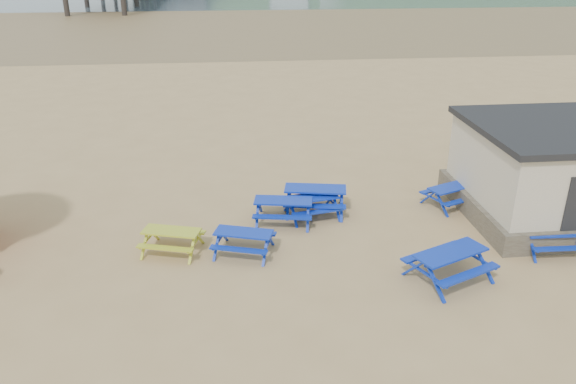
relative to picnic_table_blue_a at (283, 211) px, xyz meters
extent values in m
plane|color=tan|center=(-0.67, -1.35, -0.40)|extent=(400.00, 400.00, 0.00)
plane|color=olive|center=(-0.67, 53.65, -0.39)|extent=(400.00, 400.00, 0.00)
cube|color=#133299|center=(0.00, 0.00, 0.37)|extent=(1.99, 1.05, 0.05)
cube|color=#133299|center=(0.11, 0.62, 0.08)|extent=(1.91, 0.58, 0.05)
cube|color=#133299|center=(-0.11, -0.62, 0.08)|extent=(1.91, 0.58, 0.05)
cube|color=#133299|center=(1.16, 0.69, 0.44)|extent=(2.18, 1.18, 0.06)
cube|color=#133299|center=(1.29, 1.37, 0.12)|extent=(2.09, 0.67, 0.06)
cube|color=#133299|center=(1.03, 0.01, 0.12)|extent=(2.09, 0.67, 0.06)
cube|color=#133299|center=(5.97, 0.64, 0.31)|extent=(1.86, 1.30, 0.05)
cube|color=#133299|center=(5.74, 1.17, 0.04)|extent=(1.70, 0.90, 0.05)
cube|color=#133299|center=(6.19, 0.11, 0.04)|extent=(1.70, 0.90, 0.05)
cube|color=#133299|center=(-1.37, -1.94, 0.29)|extent=(1.81, 1.14, 0.05)
cube|color=#133299|center=(-1.20, -1.40, 0.03)|extent=(1.68, 0.73, 0.05)
cube|color=#133299|center=(-1.54, -2.48, 0.03)|extent=(1.68, 0.73, 0.05)
cube|color=#133299|center=(4.12, -3.98, 0.44)|extent=(2.21, 1.56, 0.06)
cube|color=#133299|center=(3.84, -3.35, 0.12)|extent=(2.00, 1.09, 0.06)
cube|color=#133299|center=(4.39, -4.60, 0.12)|extent=(2.00, 1.09, 0.06)
cube|color=#133299|center=(7.67, -2.84, 0.25)|extent=(1.63, 0.68, 0.04)
cube|color=#133299|center=(7.69, -2.30, 0.00)|extent=(1.61, 0.28, 0.04)
cube|color=#133299|center=(7.65, -3.37, 0.00)|extent=(1.61, 0.28, 0.04)
cube|color=#88AA1B|center=(-3.48, -1.62, 0.29)|extent=(1.80, 1.10, 0.05)
cube|color=#88AA1B|center=(-3.32, -1.08, 0.02)|extent=(1.68, 0.70, 0.05)
cube|color=#88AA1B|center=(-3.64, -2.15, 0.02)|extent=(1.68, 0.70, 0.05)
cube|color=#665B4C|center=(9.83, -0.35, -0.05)|extent=(7.40, 5.40, 0.70)
cube|color=#133299|center=(1.00, 0.30, 0.31)|extent=(1.83, 0.99, 0.05)
cube|color=#133299|center=(0.89, 0.87, 0.04)|extent=(1.75, 0.56, 0.05)
cube|color=#133299|center=(1.10, -0.26, 0.04)|extent=(1.75, 0.56, 0.05)
camera|label=1|loc=(-1.64, -16.54, 7.93)|focal=35.00mm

